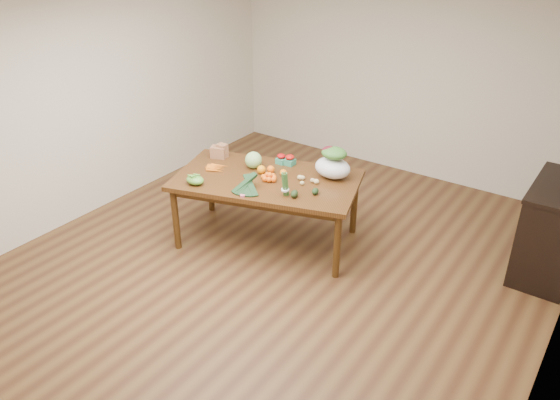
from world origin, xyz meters
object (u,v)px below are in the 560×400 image
Objects in this scene: paper_bag at (218,151)px; mandarin_cluster at (270,176)px; cabbage at (253,160)px; kale_bunch at (246,185)px; asparagus_bundle at (285,184)px; salad_bag at (333,164)px; dining_table at (267,209)px; cabinet at (553,230)px.

paper_bag reaches higher than mandarin_cluster.
paper_bag is at bearing 179.96° from cabbage.
cabbage is 0.45× the size of kale_bunch.
cabbage is at bearing 134.86° from asparagus_bundle.
salad_bag is at bearing 57.73° from asparagus_bundle.
paper_bag is 0.92m from kale_bunch.
dining_table is 0.67m from asparagus_bundle.
asparagus_bundle is at bearing -105.02° from salad_bag.
mandarin_cluster is at bearing -44.14° from dining_table.
cabinet reaches higher than dining_table.
cabbage is at bearing -161.00° from salad_bag.
kale_bunch is at bearing -95.66° from mandarin_cluster.
salad_bag is (0.52, 0.78, 0.07)m from kale_bunch.
asparagus_bundle is at bearing -30.42° from mandarin_cluster.
kale_bunch is (-0.03, -0.35, 0.03)m from mandarin_cluster.
paper_bag is 1.18m from asparagus_bundle.
cabinet is 4.08× the size of asparagus_bundle.
kale_bunch is 0.39m from asparagus_bundle.
mandarin_cluster is at bearing -10.60° from paper_bag.
cabinet is 2.55× the size of kale_bunch.
dining_table is 4.69× the size of kale_bunch.
cabbage is at bearing 102.75° from kale_bunch.
cabinet reaches higher than paper_bag.
cabbage is 0.36m from mandarin_cluster.
mandarin_cluster is at bearing 67.09° from kale_bunch.
kale_bunch is 0.94m from salad_bag.
cabinet is 3.52m from paper_bag.
kale_bunch is (0.78, -0.50, 0.00)m from paper_bag.
cabinet is 5.67× the size of mandarin_cluster.
dining_table is 10.43× the size of mandarin_cluster.
dining_table is 2.84m from cabinet.
asparagus_bundle is at bearing -149.04° from cabinet.
kale_bunch is (0.29, -0.50, -0.01)m from cabbage.
asparagus_bundle reaches higher than dining_table.
mandarin_cluster is 0.47× the size of salad_bag.
paper_bag is at bearing 169.40° from mandarin_cluster.
asparagus_bundle reaches higher than cabinet.
cabinet is 4.66× the size of paper_bag.
asparagus_bundle reaches higher than paper_bag.
kale_bunch is at bearing -173.45° from asparagus_bundle.
kale_bunch is at bearing -60.00° from cabbage.
asparagus_bundle reaches higher than kale_bunch.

